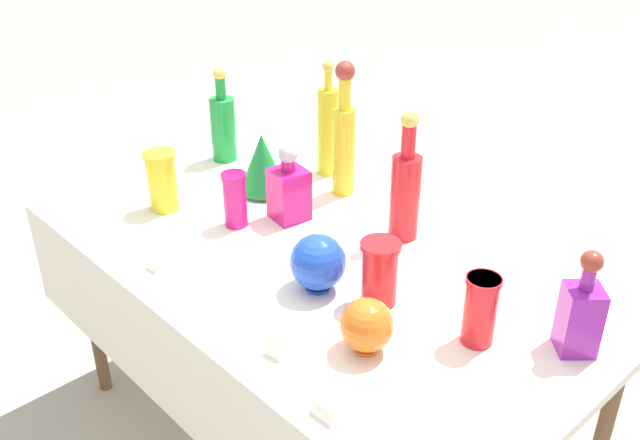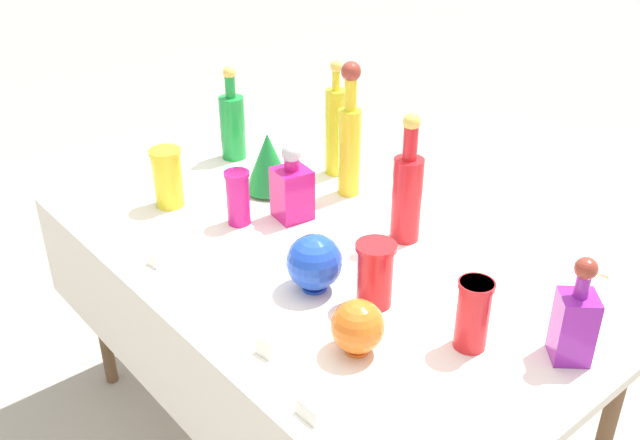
{
  "view_description": "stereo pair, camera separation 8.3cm",
  "coord_description": "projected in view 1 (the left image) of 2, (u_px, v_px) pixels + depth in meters",
  "views": [
    {
      "loc": [
        1.26,
        -1.18,
        1.82
      ],
      "look_at": [
        0.0,
        0.0,
        0.86
      ],
      "focal_mm": 40.0,
      "sensor_mm": 36.0,
      "label": 1
    },
    {
      "loc": [
        1.31,
        -1.11,
        1.82
      ],
      "look_at": [
        0.0,
        0.0,
        0.86
      ],
      "focal_mm": 40.0,
      "sensor_mm": 36.0,
      "label": 2
    }
  ],
  "objects": [
    {
      "name": "round_bowl_0",
      "position": [
        367.0,
        325.0,
        1.61
      ],
      "size": [
        0.12,
        0.12,
        0.13
      ],
      "color": "orange",
      "rests_on": "display_table"
    },
    {
      "name": "slender_vase_1",
      "position": [
        235.0,
        198.0,
        2.11
      ],
      "size": [
        0.08,
        0.08,
        0.17
      ],
      "color": "#C61972",
      "rests_on": "display_table"
    },
    {
      "name": "price_tag_right",
      "position": [
        322.0,
        413.0,
        1.44
      ],
      "size": [
        0.06,
        0.01,
        0.03
      ],
      "primitive_type": "cube",
      "rotation": [
        -0.21,
        0.0,
        0.02
      ],
      "color": "white",
      "rests_on": "display_table"
    },
    {
      "name": "display_table",
      "position": [
        310.0,
        275.0,
        2.03
      ],
      "size": [
        1.68,
        0.99,
        0.76
      ],
      "color": "white",
      "rests_on": "ground"
    },
    {
      "name": "round_bowl_1",
      "position": [
        318.0,
        262.0,
        1.82
      ],
      "size": [
        0.15,
        0.15,
        0.15
      ],
      "color": "blue",
      "rests_on": "display_table"
    },
    {
      "name": "tall_bottle_2",
      "position": [
        223.0,
        125.0,
        2.51
      ],
      "size": [
        0.09,
        0.09,
        0.34
      ],
      "color": "#198C38",
      "rests_on": "display_table"
    },
    {
      "name": "fluted_vase_0",
      "position": [
        262.0,
        163.0,
        2.29
      ],
      "size": [
        0.16,
        0.16,
        0.21
      ],
      "color": "#198C38",
      "rests_on": "display_table"
    },
    {
      "name": "square_decanter_1",
      "position": [
        581.0,
        313.0,
        1.59
      ],
      "size": [
        0.12,
        0.12,
        0.26
      ],
      "color": "purple",
      "rests_on": "display_table"
    },
    {
      "name": "slender_vase_0",
      "position": [
        480.0,
        308.0,
        1.62
      ],
      "size": [
        0.08,
        0.08,
        0.18
      ],
      "color": "red",
      "rests_on": "display_table"
    },
    {
      "name": "cardboard_box_behind_left",
      "position": [
        520.0,
        321.0,
        2.68
      ],
      "size": [
        0.51,
        0.48,
        0.44
      ],
      "color": "tan",
      "rests_on": "ground"
    },
    {
      "name": "slender_vase_3",
      "position": [
        380.0,
        271.0,
        1.76
      ],
      "size": [
        0.1,
        0.1,
        0.17
      ],
      "color": "red",
      "rests_on": "display_table"
    },
    {
      "name": "tall_bottle_3",
      "position": [
        344.0,
        138.0,
        2.25
      ],
      "size": [
        0.07,
        0.07,
        0.44
      ],
      "color": "yellow",
      "rests_on": "display_table"
    },
    {
      "name": "slender_vase_2",
      "position": [
        162.0,
        179.0,
        2.19
      ],
      "size": [
        0.1,
        0.1,
        0.19
      ],
      "color": "yellow",
      "rests_on": "display_table"
    },
    {
      "name": "tall_bottle_1",
      "position": [
        328.0,
        129.0,
        2.39
      ],
      "size": [
        0.07,
        0.07,
        0.4
      ],
      "color": "yellow",
      "rests_on": "display_table"
    },
    {
      "name": "price_tag_center",
      "position": [
        152.0,
        265.0,
        1.92
      ],
      "size": [
        0.05,
        0.02,
        0.03
      ],
      "primitive_type": "cube",
      "rotation": [
        -0.21,
        0.0,
        0.14
      ],
      "color": "white",
      "rests_on": "display_table"
    },
    {
      "name": "square_decanter_0",
      "position": [
        289.0,
        189.0,
        2.14
      ],
      "size": [
        0.12,
        0.12,
        0.24
      ],
      "color": "#C61972",
      "rests_on": "display_table"
    },
    {
      "name": "tall_bottle_0",
      "position": [
        405.0,
        190.0,
        2.02
      ],
      "size": [
        0.09,
        0.09,
        0.39
      ],
      "color": "red",
      "rests_on": "display_table"
    },
    {
      "name": "price_tag_left",
      "position": [
        274.0,
        350.0,
        1.61
      ],
      "size": [
        0.05,
        0.02,
        0.04
      ],
      "primitive_type": "cube",
      "rotation": [
        -0.21,
        0.0,
        0.13
      ],
      "color": "white",
      "rests_on": "display_table"
    }
  ]
}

